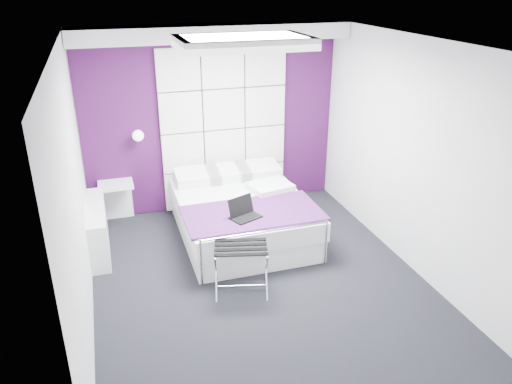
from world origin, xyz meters
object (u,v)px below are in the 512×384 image
wall_lamp (138,135)px  luggage_rack (241,269)px  bed (241,215)px  nightstand (115,185)px  laptop (245,212)px  radiator (98,228)px

wall_lamp → luggage_rack: wall_lamp is taller
bed → nightstand: size_ratio=4.30×
laptop → nightstand: bearing=111.3°
wall_lamp → radiator: (-0.64, -0.76, -0.92)m
nightstand → wall_lamp: bearing=6.3°
bed → wall_lamp: bearing=141.8°
radiator → nightstand: 0.82m
radiator → luggage_rack: radiator is taller
luggage_rack → nightstand: bearing=133.5°
radiator → laptop: laptop is taller
wall_lamp → laptop: 1.91m
bed → nightstand: bed is taller
wall_lamp → bed: wall_lamp is taller
wall_lamp → bed: bearing=-38.2°
wall_lamp → nightstand: (-0.36, -0.04, -0.66)m
radiator → laptop: size_ratio=3.54×
wall_lamp → bed: (1.16, -0.91, -0.93)m
radiator → wall_lamp: bearing=49.9°
bed → nightstand: (-1.52, 0.87, 0.27)m
nightstand → luggage_rack: (1.17, -2.10, -0.29)m
wall_lamp → bed: size_ratio=0.08×
wall_lamp → nightstand: size_ratio=0.33×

